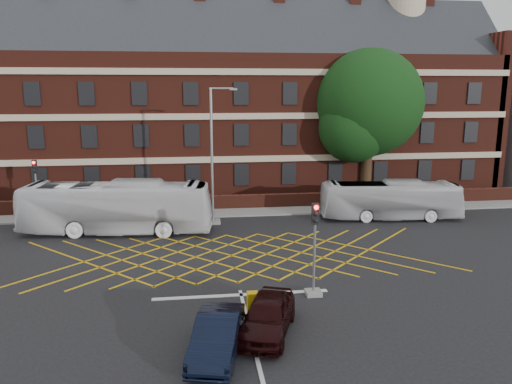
{
  "coord_description": "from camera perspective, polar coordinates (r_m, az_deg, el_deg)",
  "views": [
    {
      "loc": [
        -2.07,
        -24.62,
        9.19
      ],
      "look_at": [
        1.33,
        1.5,
        3.72
      ],
      "focal_mm": 35.0,
      "sensor_mm": 36.0,
      "label": 1
    }
  ],
  "objects": [
    {
      "name": "street_lamp",
      "position": [
        34.25,
        -4.92,
        1.64
      ],
      "size": [
        2.25,
        1.0,
        9.26
      ],
      "color": "slate",
      "rests_on": "ground"
    },
    {
      "name": "boundary_wall",
      "position": [
        38.65,
        -4.16,
        -1.21
      ],
      "size": [
        56.0,
        0.5,
        1.1
      ],
      "primitive_type": "cube",
      "color": "#511F15",
      "rests_on": "ground"
    },
    {
      "name": "bus_left",
      "position": [
        33.37,
        -15.63,
        -1.68
      ],
      "size": [
        12.44,
        4.32,
        3.39
      ],
      "primitive_type": "imported",
      "rotation": [
        0.0,
        0.0,
        1.45
      ],
      "color": "silver",
      "rests_on": "ground"
    },
    {
      "name": "ground",
      "position": [
        26.36,
        -2.48,
        -8.68
      ],
      "size": [
        120.0,
        120.0,
        0.0
      ],
      "primitive_type": "plane",
      "color": "black",
      "rests_on": "ground"
    },
    {
      "name": "stop_line",
      "position": [
        23.12,
        -1.71,
        -11.67
      ],
      "size": [
        8.0,
        0.3,
        0.02
      ],
      "primitive_type": "cube",
      "color": "silver",
      "rests_on": "ground"
    },
    {
      "name": "car_maroon",
      "position": [
        19.54,
        1.31,
        -13.91
      ],
      "size": [
        3.11,
        4.65,
        1.47
      ],
      "primitive_type": "imported",
      "rotation": [
        0.0,
        0.0,
        -0.35
      ],
      "color": "black",
      "rests_on": "ground"
    },
    {
      "name": "deciduous_tree",
      "position": [
        43.03,
        12.71,
        9.11
      ],
      "size": [
        8.88,
        8.88,
        12.48
      ],
      "color": "black",
      "rests_on": "ground"
    },
    {
      "name": "car_navy",
      "position": [
        18.24,
        -4.47,
        -16.03
      ],
      "size": [
        2.39,
        4.51,
        1.41
      ],
      "primitive_type": "imported",
      "rotation": [
        0.0,
        0.0,
        -0.22
      ],
      "color": "black",
      "rests_on": "ground"
    },
    {
      "name": "far_pavement",
      "position": [
        37.8,
        -4.06,
        -2.27
      ],
      "size": [
        60.0,
        3.0,
        0.12
      ],
      "primitive_type": "cube",
      "color": "slate",
      "rests_on": "ground"
    },
    {
      "name": "centre_line",
      "position": [
        17.39,
        0.57,
        -20.14
      ],
      "size": [
        0.15,
        14.0,
        0.02
      ],
      "primitive_type": "cube",
      "color": "silver",
      "rests_on": "ground"
    },
    {
      "name": "utility_cabinet",
      "position": [
        21.05,
        -0.39,
        -12.65
      ],
      "size": [
        0.45,
        0.39,
        1.0
      ],
      "primitive_type": "cube",
      "color": "gold",
      "rests_on": "ground"
    },
    {
      "name": "traffic_light_near",
      "position": [
        22.64,
        6.67,
        -7.49
      ],
      "size": [
        0.7,
        0.7,
        4.27
      ],
      "color": "slate",
      "rests_on": "ground"
    },
    {
      "name": "traffic_light_far",
      "position": [
        38.71,
        -23.74,
        -0.33
      ],
      "size": [
        0.7,
        0.7,
        4.27
      ],
      "color": "slate",
      "rests_on": "ground"
    },
    {
      "name": "box_junction_hatching",
      "position": [
        28.23,
        -2.83,
        -7.26
      ],
      "size": [
        8.22,
        8.22,
        0.02
      ],
      "primitive_type": "cube",
      "rotation": [
        0.0,
        0.0,
        0.79
      ],
      "color": "#CC990C",
      "rests_on": "ground"
    },
    {
      "name": "direction_signs",
      "position": [
        39.09,
        -23.49,
        -0.78
      ],
      "size": [
        1.1,
        0.16,
        2.2
      ],
      "color": "gray",
      "rests_on": "ground"
    },
    {
      "name": "victorian_building",
      "position": [
        46.69,
        -4.64,
        10.04
      ],
      "size": [
        51.0,
        12.17,
        20.4
      ],
      "color": "#501E14",
      "rests_on": "ground"
    },
    {
      "name": "bus_right",
      "position": [
        36.91,
        15.09,
        -0.89
      ],
      "size": [
        10.12,
        3.45,
        2.76
      ],
      "primitive_type": "imported",
      "rotation": [
        0.0,
        0.0,
        1.46
      ],
      "color": "silver",
      "rests_on": "ground"
    }
  ]
}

